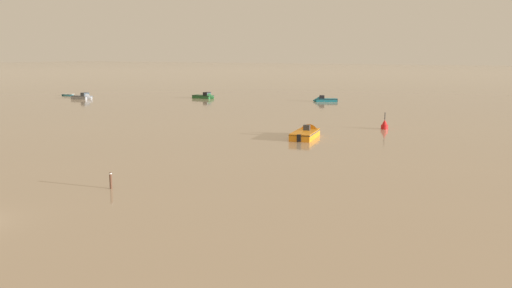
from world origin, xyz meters
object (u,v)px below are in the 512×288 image
at_px(mooring_post_left, 111,181).
at_px(motorboat_moored_4, 323,100).
at_px(rowboat_moored_3, 68,95).
at_px(channel_buoy, 385,125).
at_px(motorboat_moored_2, 307,134).
at_px(motorboat_moored_1, 84,98).
at_px(motorboat_moored_0, 206,97).

bearing_deg(mooring_post_left, motorboat_moored_4, 99.32).
height_order(rowboat_moored_3, motorboat_moored_4, motorboat_moored_4).
bearing_deg(channel_buoy, motorboat_moored_2, -119.79).
xyz_separation_m(rowboat_moored_3, channel_buoy, (76.92, -19.42, 0.32)).
bearing_deg(mooring_post_left, motorboat_moored_1, 136.84).
distance_m(motorboat_moored_2, rowboat_moored_3, 76.93).
bearing_deg(motorboat_moored_4, motorboat_moored_1, 0.27).
relative_size(rowboat_moored_3, mooring_post_left, 2.60).
bearing_deg(motorboat_moored_4, motorboat_moored_0, -9.91).
height_order(motorboat_moored_2, motorboat_moored_4, motorboat_moored_2).
bearing_deg(motorboat_moored_1, channel_buoy, -8.43).
bearing_deg(rowboat_moored_3, motorboat_moored_2, -32.42).
bearing_deg(mooring_post_left, channel_buoy, 76.91).
distance_m(motorboat_moored_1, channel_buoy, 68.54).
bearing_deg(motorboat_moored_1, motorboat_moored_2, -18.74).
relative_size(motorboat_moored_1, mooring_post_left, 4.16).
distance_m(motorboat_moored_1, mooring_post_left, 79.19).
xyz_separation_m(motorboat_moored_2, motorboat_moored_4, (-14.91, 43.33, -0.03)).
bearing_deg(rowboat_moored_3, motorboat_moored_4, 3.93).
bearing_deg(rowboat_moored_3, motorboat_moored_0, 5.49).
relative_size(rowboat_moored_3, channel_buoy, 1.48).
xyz_separation_m(rowboat_moored_3, mooring_post_left, (67.72, -58.98, 0.43)).
xyz_separation_m(motorboat_moored_4, mooring_post_left, (11.85, -72.16, 0.30)).
distance_m(motorboat_moored_2, channel_buoy, 12.37).
relative_size(motorboat_moored_2, rowboat_moored_3, 2.02).
bearing_deg(motorboat_moored_0, mooring_post_left, -57.20).
relative_size(motorboat_moored_2, mooring_post_left, 5.26).
xyz_separation_m(motorboat_moored_2, rowboat_moored_3, (-70.77, 30.15, -0.17)).
bearing_deg(motorboat_moored_0, motorboat_moored_1, -144.06).
relative_size(motorboat_moored_1, rowboat_moored_3, 1.60).
height_order(motorboat_moored_2, rowboat_moored_3, motorboat_moored_2).
bearing_deg(motorboat_moored_2, motorboat_moored_0, 35.68).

